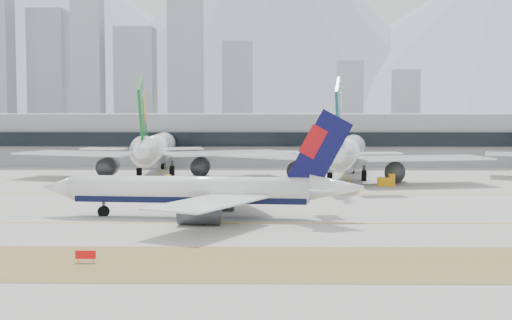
{
  "coord_description": "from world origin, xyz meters",
  "views": [
    {
      "loc": [
        -2.35,
        -106.87,
        16.42
      ],
      "look_at": [
        -4.13,
        18.0,
        7.5
      ],
      "focal_mm": 50.0,
      "sensor_mm": 36.0,
      "label": 1
    }
  ],
  "objects_px": {
    "widebody_cathay": "(347,154)",
    "terminal": "(274,138)",
    "taxiing_airliner": "(203,191)",
    "widebody_eva": "(155,150)"
  },
  "relations": [
    {
      "from": "widebody_cathay",
      "to": "terminal",
      "type": "distance_m",
      "value": 60.6
    },
    {
      "from": "widebody_cathay",
      "to": "terminal",
      "type": "height_order",
      "value": "widebody_cathay"
    },
    {
      "from": "terminal",
      "to": "taxiing_airliner",
      "type": "bearing_deg",
      "value": -95.96
    },
    {
      "from": "widebody_eva",
      "to": "terminal",
      "type": "bearing_deg",
      "value": -34.52
    },
    {
      "from": "widebody_cathay",
      "to": "terminal",
      "type": "bearing_deg",
      "value": 26.06
    },
    {
      "from": "widebody_eva",
      "to": "taxiing_airliner",
      "type": "bearing_deg",
      "value": -167.87
    },
    {
      "from": "taxiing_airliner",
      "to": "widebody_eva",
      "type": "height_order",
      "value": "widebody_eva"
    },
    {
      "from": "taxiing_airliner",
      "to": "widebody_eva",
      "type": "relative_size",
      "value": 0.75
    },
    {
      "from": "taxiing_airliner",
      "to": "terminal",
      "type": "xyz_separation_m",
      "value": [
        11.97,
        114.62,
        3.48
      ]
    },
    {
      "from": "taxiing_airliner",
      "to": "terminal",
      "type": "distance_m",
      "value": 115.3
    }
  ]
}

